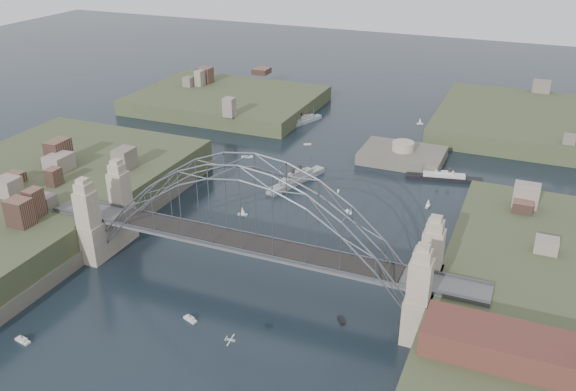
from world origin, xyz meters
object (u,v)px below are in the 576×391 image
(bridge, at_px, (249,224))
(naval_cruiser_far, at_px, (304,121))
(ocean_liner, at_px, (444,178))
(fort_island, at_px, (402,162))
(wharf_shed, at_px, (498,344))
(naval_cruiser_near, at_px, (296,179))

(bridge, distance_m, naval_cruiser_far, 93.26)
(naval_cruiser_far, bearing_deg, ocean_liner, -29.95)
(bridge, distance_m, fort_island, 72.14)
(fort_island, bearing_deg, ocean_liner, -34.97)
(bridge, relative_size, wharf_shed, 4.20)
(wharf_shed, distance_m, naval_cruiser_far, 124.16)
(naval_cruiser_near, xyz_separation_m, ocean_liner, (33.91, 16.00, -0.20))
(wharf_shed, xyz_separation_m, naval_cruiser_far, (-68.24, 103.31, -9.22))
(wharf_shed, distance_m, ocean_liner, 78.01)
(bridge, xyz_separation_m, ocean_liner, (24.81, 61.04, -11.60))
(naval_cruiser_far, xyz_separation_m, ocean_liner, (49.05, -28.26, -0.06))
(wharf_shed, bearing_deg, naval_cruiser_near, 131.97)
(bridge, bearing_deg, ocean_liner, 67.88)
(ocean_liner, bearing_deg, fort_island, 145.03)
(naval_cruiser_near, bearing_deg, ocean_liner, 25.26)
(ocean_liner, bearing_deg, wharf_shed, -75.65)
(naval_cruiser_near, distance_m, ocean_liner, 37.49)
(fort_island, height_order, wharf_shed, wharf_shed)
(fort_island, bearing_deg, naval_cruiser_near, -130.22)
(naval_cruiser_far, bearing_deg, bridge, -74.81)
(naval_cruiser_far, distance_m, ocean_liner, 56.61)
(wharf_shed, relative_size, ocean_liner, 1.05)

